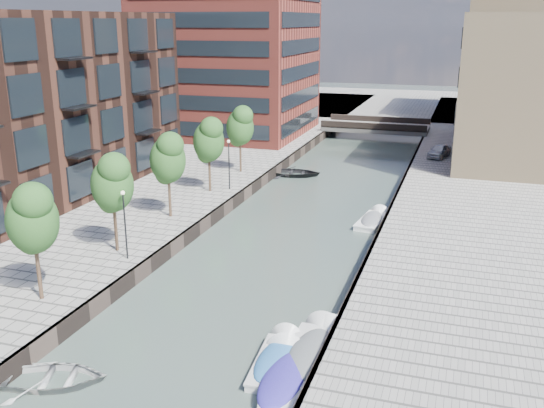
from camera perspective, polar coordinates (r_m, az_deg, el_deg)
The scene contains 25 objects.
water at distance 48.27m, azimuth 3.96°, elevation -0.44°, with size 300.00×300.00×0.00m, color #38473F.
quay_right at distance 47.10m, azimuth 23.20°, elevation -1.62°, with size 20.00×140.00×1.00m, color gray.
quay_wall_left at distance 49.88m, azimuth -2.83°, elevation 0.76°, with size 0.25×140.00×1.00m, color #332823.
quay_wall_right at distance 47.10m, azimuth 11.18°, elevation -0.53°, with size 0.25×140.00×1.00m, color #332823.
far_closure at distance 106.23m, azimuth 12.06°, elevation 9.06°, with size 80.00×40.00×1.00m, color gray.
apartment_block at distance 47.03m, azimuth -23.76°, elevation 7.72°, with size 8.00×38.00×14.00m, color black.
tower at distance 75.19m, azimuth -4.08°, elevation 18.13°, with size 18.00×18.00×30.00m, color maroon.
tan_block_near at distance 67.22m, azimuth 22.54°, elevation 10.23°, with size 12.00×25.00×14.00m, color tan.
tan_block_far at distance 93.02m, azimuth 21.58°, elevation 12.47°, with size 12.00×20.00×16.00m, color tan.
bridge at distance 78.61m, azimuth 9.78°, elevation 7.18°, with size 13.00×6.00×1.30m.
tree_2 at distance 31.33m, azimuth -21.65°, elevation -1.12°, with size 2.50×2.50×5.95m.
tree_3 at distance 36.73m, azimuth -14.83°, elevation 2.07°, with size 2.50×2.50×5.95m.
tree_4 at distance 42.59m, azimuth -9.79°, elevation 4.39°, with size 2.50×2.50×5.95m.
tree_5 at distance 48.76m, azimuth -5.99°, elevation 6.12°, with size 2.50×2.50×5.95m.
tree_6 at distance 55.13m, azimuth -3.03°, elevation 7.44°, with size 2.50×2.50×5.95m.
lamp_1 at distance 35.74m, azimuth -13.71°, elevation -1.26°, with size 0.24×0.24×4.12m.
lamp_2 at distance 49.52m, azimuth -4.08°, elevation 4.22°, with size 0.24×0.24×4.12m.
sloop_3 at distance 27.61m, azimuth -19.90°, elevation -15.57°, with size 3.21×4.49×0.93m, color #AFAFAD.
sloop_4 at distance 58.47m, azimuth 2.08°, elevation 2.69°, with size 3.63×5.08×1.05m, color black.
motorboat_0 at distance 26.03m, azimuth 1.09°, elevation -16.01°, with size 3.20×5.65×1.78m.
motorboat_1 at distance 27.67m, azimuth 3.93°, elevation -13.86°, with size 2.59×5.78×1.86m.
motorboat_2 at distance 28.06m, azimuth 3.77°, elevation -13.66°, with size 1.96×5.59×1.86m.
motorboat_3 at distance 27.34m, azimuth 0.49°, elevation -14.32°, with size 1.96×4.74×1.54m.
motorboat_4 at distance 45.50m, azimuth 9.50°, elevation -1.48°, with size 2.06×4.67×1.51m.
car at distance 63.95m, azimuth 15.48°, elevation 4.84°, with size 1.55×3.84×1.31m, color silver.
Camera 1 is at (11.06, -4.74, 14.37)m, focal length 40.00 mm.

